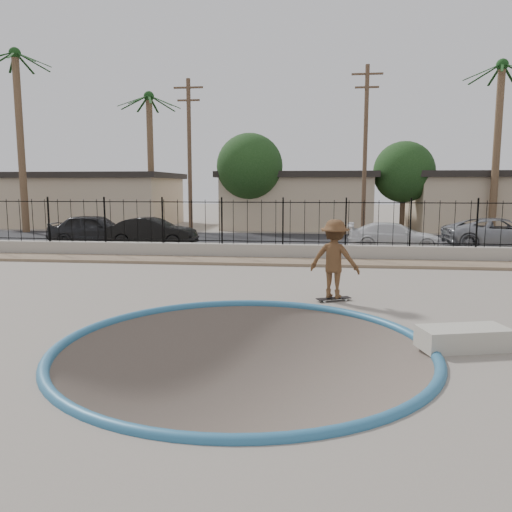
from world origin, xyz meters
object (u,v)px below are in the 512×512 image
Objects in this scene: car_d at (501,233)px; car_b at (153,232)px; concrete_ledge at (463,338)px; skater at (334,263)px; skateboard at (334,298)px; car_c at (394,236)px; car_a at (95,229)px.

car_b is at bearing 92.54° from car_d.
concrete_ledge is 0.31× the size of car_d.
skater is 2.17× the size of skateboard.
concrete_ledge is 14.29m from car_c.
car_a is at bearing 94.42° from car_c.
skateboard is 15.77m from car_a.
skateboard is 11.14m from car_c.
concrete_ledge is at bearing -83.06° from skateboard.
car_c is at bearing 48.79° from skateboard.
skater is 1.26× the size of concrete_ledge.
car_b reaches higher than skateboard.
car_a is 1.05× the size of car_c.
car_c is at bearing -92.34° from car_a.
car_d is (8.19, 11.74, -0.26)m from skater.
skater is at bearing 168.85° from car_c.
car_b is at bearing 126.79° from concrete_ledge.
skater reaches higher than car_d.
car_c reaches higher than concrete_ledge.
concrete_ledge is at bearing -142.55° from car_b.
skater is 0.45× the size of car_a.
car_a is 19.58m from car_d.
skateboard is 0.22× the size of car_c.
skateboard is 0.18× the size of car_d.
concrete_ledge is (2.21, -3.59, -0.81)m from skater.
car_b is (-8.29, 10.45, -0.27)m from skater.
car_d is at bearing -107.29° from skater.
car_c is at bearing -88.86° from skater.
car_c is (3.15, 10.67, 0.59)m from skateboard.
car_b is (-10.50, 14.04, 0.54)m from concrete_ledge.
skater is 13.34m from car_b.
skater is 14.32m from car_d.
skateboard is at bearing 121.69° from concrete_ledge.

